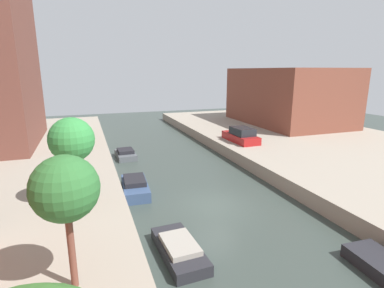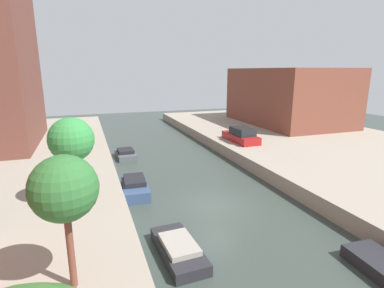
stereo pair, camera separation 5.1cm
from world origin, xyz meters
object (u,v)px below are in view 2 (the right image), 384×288
Objects in this scene: parked_car at (241,136)px; moored_boat_left_2 at (179,249)px; street_tree_2 at (71,140)px; moored_boat_left_3 at (135,187)px; low_block_right at (288,96)px; street_tree_1 at (64,189)px; moored_boat_left_4 at (126,154)px.

parked_car is 17.77m from moored_boat_left_2.
moored_boat_left_3 is at bearing 40.67° from street_tree_2.
moored_boat_left_3 is at bearing -146.99° from low_block_right.
street_tree_2 reaches higher than street_tree_1.
low_block_right is 22.76m from moored_boat_left_4.
parked_car is 1.46× the size of moored_boat_left_4.
street_tree_1 is (-25.41, -23.59, -0.20)m from low_block_right.
street_tree_2 reaches higher than moored_boat_left_4.
street_tree_2 is 1.00× the size of parked_car.
moored_boat_left_2 is (4.03, -4.54, -4.05)m from street_tree_2.
moored_boat_left_2 is (-21.38, -21.76, -4.17)m from low_block_right.
street_tree_1 reaches higher than parked_car.
moored_boat_left_2 is 15.76m from moored_boat_left_4.
street_tree_2 is 5.94m from moored_boat_left_3.
low_block_right reaches higher than moored_boat_left_3.
street_tree_1 reaches higher than moored_boat_left_3.
moored_boat_left_3 reaches higher than moored_boat_left_2.
moored_boat_left_2 is at bearing 24.47° from street_tree_1.
street_tree_2 is (0.00, 6.38, 0.08)m from street_tree_1.
low_block_right is 13.46m from parked_car.
street_tree_2 is 1.21× the size of moored_boat_left_2.
low_block_right reaches higher than street_tree_1.
street_tree_1 is 1.16× the size of moored_boat_left_2.
low_block_right is at bearing 45.50° from moored_boat_left_2.
moored_boat_left_3 is at bearing 70.04° from street_tree_1.
street_tree_1 is at bearing -132.51° from parked_car.
moored_boat_left_3 is (3.37, 9.27, -3.86)m from street_tree_1.
low_block_right reaches higher than moored_boat_left_4.
parked_car reaches higher than moored_boat_left_3.
street_tree_1 is 1.41× the size of moored_boat_left_4.
parked_car is (14.67, 9.63, -2.78)m from street_tree_2.
parked_car is at bearing -144.77° from low_block_right.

